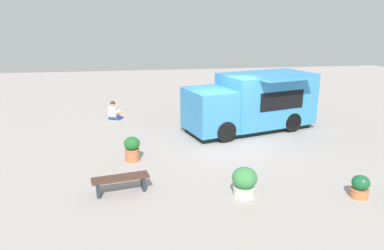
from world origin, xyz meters
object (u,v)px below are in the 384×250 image
(person_customer, at_px, (114,112))
(planter_flowering_far, at_px, (360,187))
(planter_flowering_side, at_px, (244,181))
(planter_flowering_near, at_px, (132,148))
(plaza_bench, at_px, (121,181))
(food_truck, at_px, (252,104))

(person_customer, xyz_separation_m, planter_flowering_far, (6.59, -8.70, -0.04))
(person_customer, distance_m, planter_flowering_side, 8.95)
(planter_flowering_far, bearing_deg, person_customer, 127.14)
(planter_flowering_near, xyz_separation_m, plaza_bench, (-0.30, -2.22, -0.09))
(planter_flowering_far, relative_size, plaza_bench, 0.39)
(person_customer, relative_size, plaza_bench, 0.55)
(planter_flowering_far, xyz_separation_m, planter_flowering_side, (-2.90, 0.55, 0.10))
(food_truck, xyz_separation_m, planter_flowering_far, (0.90, -6.17, -0.79))
(person_customer, xyz_separation_m, plaza_bench, (0.53, -7.48, 0.00))
(planter_flowering_far, bearing_deg, planter_flowering_near, 149.12)
(food_truck, distance_m, plaza_bench, 7.19)
(person_customer, height_order, planter_flowering_side, person_customer)
(planter_flowering_far, bearing_deg, food_truck, 98.28)
(planter_flowering_near, distance_m, planter_flowering_side, 4.06)
(planter_flowering_near, height_order, planter_flowering_side, planter_flowering_near)
(planter_flowering_side, height_order, plaza_bench, planter_flowering_side)
(food_truck, xyz_separation_m, plaza_bench, (-5.16, -4.94, -0.75))
(plaza_bench, bearing_deg, planter_flowering_near, 82.31)
(planter_flowering_near, bearing_deg, planter_flowering_far, -30.88)
(planter_flowering_side, bearing_deg, planter_flowering_near, 134.64)
(planter_flowering_side, bearing_deg, food_truck, 70.33)
(planter_flowering_far, distance_m, planter_flowering_side, 2.96)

